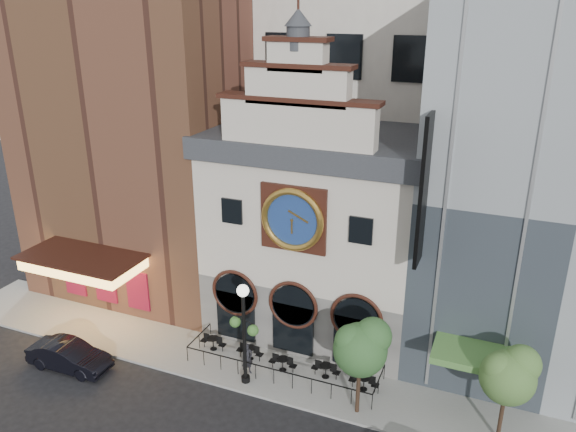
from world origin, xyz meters
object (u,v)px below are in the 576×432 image
Objects in this scene: bistro_2 at (283,363)px; car_left at (69,356)px; bistro_3 at (326,370)px; tree_right at (509,374)px; bistro_1 at (250,352)px; lamppost at (244,323)px; tree_left at (362,346)px; pedestrian at (247,359)px; bistro_4 at (364,382)px; bistro_0 at (213,342)px.

car_left is (-11.08, -4.10, 0.17)m from bistro_2.
bistro_2 is at bearing -171.90° from bistro_3.
tree_right reaches higher than bistro_3.
bistro_3 is (4.48, 0.08, 0.00)m from bistro_1.
bistro_3 is 9.50m from tree_right.
car_left is at bearing -161.72° from bistro_3.
tree_right is at bearing -4.63° from bistro_2.
lamppost is 6.17m from tree_left.
tree_left reaches higher than car_left.
pedestrian is at bearing -69.52° from bistro_1.
bistro_3 is 0.27× the size of lamppost.
bistro_4 is at bearing -76.74° from car_left.
tree_right is (13.37, -1.16, 3.14)m from bistro_1.
car_left is (-13.44, -4.44, 0.17)m from bistro_3.
bistro_2 is at bearing 65.33° from lamppost.
bistro_2 is 0.27× the size of lamppost.
bistro_0 and bistro_1 have the same top height.
tree_left is 1.05× the size of tree_right.
bistro_0 and bistro_4 have the same top height.
tree_right is (6.53, 0.69, -0.19)m from tree_left.
bistro_3 is 4.51m from tree_left.
bistro_0 is 4.76m from lamppost.
tree_left is at bearing -63.37° from pedestrian.
bistro_3 is at bearing 8.10° from bistro_2.
tree_right is at bearing -7.98° from bistro_3.
pedestrian reaches higher than bistro_1.
bistro_0 is 0.31× the size of tree_left.
tree_left is at bearing -39.40° from bistro_3.
lamppost is (-1.46, -1.63, 3.10)m from bistro_2.
bistro_3 is 1.00× the size of bistro_4.
bistro_2 is 0.33× the size of car_left.
car_left is (-15.61, -4.20, 0.17)m from bistro_4.
bistro_0 is 1.00× the size of bistro_4.
bistro_2 is at bearing -3.81° from bistro_0.
bistro_0 is 1.00× the size of bistro_3.
car_left is 2.55× the size of pedestrian.
bistro_4 is 6.96m from lamppost.
bistro_0 is 0.27× the size of lamppost.
tree_left is (6.17, 0.03, 0.23)m from lamppost.
pedestrian is (2.84, -1.28, 0.47)m from bistro_0.
bistro_0 is at bearing 178.91° from bistro_1.
car_left is 16.30m from tree_left.
lamppost is at bearing -176.76° from tree_right.
bistro_2 is at bearing -71.50° from car_left.
lamppost is (-3.82, -1.96, 3.10)m from bistro_3.
tree_left is (9.22, -1.90, 3.33)m from bistro_0.
bistro_0 is 1.00× the size of bistro_2.
car_left is at bearing 140.46° from pedestrian.
bistro_3 is 0.85× the size of pedestrian.
lamppost is 12.72m from tree_right.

